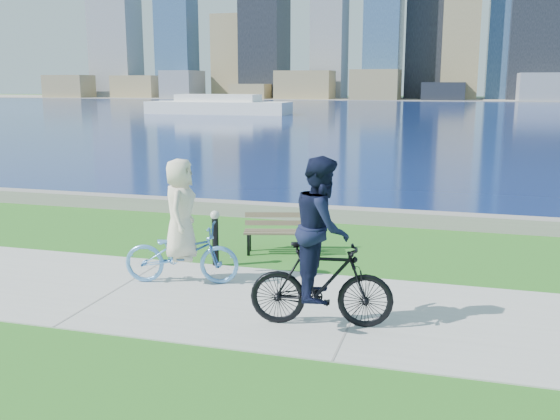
{
  "coord_description": "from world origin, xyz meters",
  "views": [
    {
      "loc": [
        1.36,
        -8.82,
        3.39
      ],
      "look_at": [
        -1.74,
        1.98,
        1.1
      ],
      "focal_mm": 40.0,
      "sensor_mm": 36.0,
      "label": 1
    }
  ],
  "objects_px": {
    "cyclist_woman": "(181,237)",
    "cyclist_man": "(322,257)",
    "bollard_lamp": "(215,234)",
    "park_bench": "(282,229)"
  },
  "relations": [
    {
      "from": "cyclist_woman",
      "to": "cyclist_man",
      "type": "bearing_deg",
      "value": -126.73
    },
    {
      "from": "cyclist_man",
      "to": "park_bench",
      "type": "bearing_deg",
      "value": 15.06
    },
    {
      "from": "park_bench",
      "to": "cyclist_woman",
      "type": "xyz_separation_m",
      "value": [
        -1.1,
        -2.42,
        0.33
      ]
    },
    {
      "from": "bollard_lamp",
      "to": "cyclist_woman",
      "type": "xyz_separation_m",
      "value": [
        -0.16,
        -1.14,
        0.2
      ]
    },
    {
      "from": "bollard_lamp",
      "to": "park_bench",
      "type": "bearing_deg",
      "value": 53.73
    },
    {
      "from": "park_bench",
      "to": "cyclist_man",
      "type": "relative_size",
      "value": 0.67
    },
    {
      "from": "cyclist_woman",
      "to": "cyclist_man",
      "type": "xyz_separation_m",
      "value": [
        2.71,
        -1.25,
        0.21
      ]
    },
    {
      "from": "cyclist_man",
      "to": "cyclist_woman",
      "type": "bearing_deg",
      "value": 56.72
    },
    {
      "from": "cyclist_man",
      "to": "bollard_lamp",
      "type": "bearing_deg",
      "value": 38.33
    },
    {
      "from": "bollard_lamp",
      "to": "cyclist_man",
      "type": "distance_m",
      "value": 3.51
    }
  ]
}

